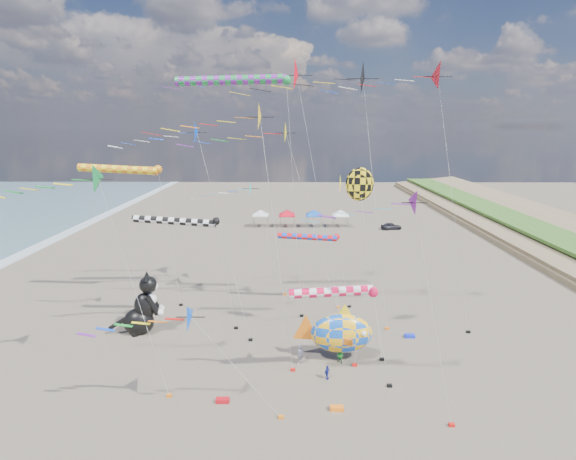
# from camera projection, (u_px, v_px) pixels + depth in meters

# --- Properties ---
(ground) EXTENTS (260.00, 260.00, 0.00)m
(ground) POSITION_uv_depth(u_px,v_px,m) (294.00, 452.00, 26.11)
(ground) COLOR brown
(ground) RESTS_ON ground
(delta_kite_0) EXTENTS (16.42, 3.34, 24.95)m
(delta_kite_0) POSITION_uv_depth(u_px,v_px,m) (294.00, 76.00, 41.63)
(delta_kite_0) COLOR red
(delta_kite_0) RESTS_ON ground
(delta_kite_1) EXTENTS (10.70, 1.82, 18.99)m
(delta_kite_1) POSITION_uv_depth(u_px,v_px,m) (184.00, 137.00, 35.68)
(delta_kite_1) COLOR blue
(delta_kite_1) RESTS_ON ground
(delta_kite_2) EXTENTS (11.60, 2.13, 16.32)m
(delta_kite_2) POSITION_uv_depth(u_px,v_px,m) (70.00, 184.00, 28.10)
(delta_kite_2) COLOR #13843B
(delta_kite_2) RESTS_ON ground
(delta_kite_3) EXTENTS (9.82, 2.02, 13.03)m
(delta_kite_3) POSITION_uv_depth(u_px,v_px,m) (244.00, 192.00, 47.80)
(delta_kite_3) COLOR #1BDCE1
(delta_kite_3) RESTS_ON ground
(delta_kite_4) EXTENTS (10.27, 2.19, 20.29)m
(delta_kite_4) POSITION_uv_depth(u_px,v_px,m) (244.00, 120.00, 30.53)
(delta_kite_4) COLOR yellow
(delta_kite_4) RESTS_ON ground
(delta_kite_5) EXTENTS (12.67, 2.97, 23.85)m
(delta_kite_5) POSITION_uv_depth(u_px,v_px,m) (365.00, 81.00, 36.89)
(delta_kite_5) COLOR black
(delta_kite_5) RESTS_ON ground
(delta_kite_6) EXTENTS (11.08, 2.01, 8.08)m
(delta_kite_6) POSITION_uv_depth(u_px,v_px,m) (195.00, 322.00, 27.60)
(delta_kite_6) COLOR blue
(delta_kite_6) RESTS_ON ground
(delta_kite_7) EXTENTS (8.91, 1.70, 14.99)m
(delta_kite_7) POSITION_uv_depth(u_px,v_px,m) (405.00, 213.00, 25.25)
(delta_kite_7) COLOR #7D118B
(delta_kite_7) RESTS_ON ground
(delta_kite_8) EXTENTS (12.80, 2.53, 23.72)m
(delta_kite_8) POSITION_uv_depth(u_px,v_px,m) (434.00, 79.00, 36.18)
(delta_kite_8) COLOR red
(delta_kite_8) RESTS_ON ground
(delta_kite_9) EXTENTS (14.57, 2.19, 19.04)m
(delta_kite_9) POSITION_uv_depth(u_px,v_px,m) (276.00, 136.00, 41.03)
(delta_kite_9) COLOR yellow
(delta_kite_9) RESTS_ON ground
(windsock_0) EXTENTS (9.05, 0.69, 10.65)m
(windsock_0) POSITION_uv_depth(u_px,v_px,m) (179.00, 222.00, 39.69)
(windsock_0) COLOR black
(windsock_0) RESTS_ON ground
(windsock_1) EXTENTS (9.57, 0.83, 14.77)m
(windsock_1) POSITION_uv_depth(u_px,v_px,m) (123.00, 170.00, 44.22)
(windsock_1) COLOR orange
(windsock_1) RESTS_ON ground
(windsock_2) EXTENTS (7.64, 0.63, 7.91)m
(windsock_2) POSITION_uv_depth(u_px,v_px,m) (311.00, 237.00, 45.30)
(windsock_2) COLOR red
(windsock_2) RESTS_ON ground
(windsock_3) EXTENTS (7.50, 0.74, 7.69)m
(windsock_3) POSITION_uv_depth(u_px,v_px,m) (336.00, 292.00, 31.00)
(windsock_3) COLOR #F21145
(windsock_3) RESTS_ON ground
(windsock_4) EXTENTS (11.48, 0.90, 22.91)m
(windsock_4) POSITION_uv_depth(u_px,v_px,m) (236.00, 81.00, 39.68)
(windsock_4) COLOR #18883B
(windsock_4) RESTS_ON ground
(angelfish_kite) EXTENTS (3.74, 3.02, 15.38)m
(angelfish_kite) POSITION_uv_depth(u_px,v_px,m) (357.00, 186.00, 35.11)
(angelfish_kite) COLOR yellow
(angelfish_kite) RESTS_ON ground
(cat_inflatable) EXTENTS (4.57, 2.97, 5.70)m
(cat_inflatable) POSITION_uv_depth(u_px,v_px,m) (141.00, 303.00, 40.60)
(cat_inflatable) COLOR black
(cat_inflatable) RESTS_ON ground
(fish_inflatable) EXTENTS (6.64, 2.60, 4.86)m
(fish_inflatable) POSITION_uv_depth(u_px,v_px,m) (341.00, 333.00, 35.88)
(fish_inflatable) COLOR blue
(fish_inflatable) RESTS_ON ground
(person_adult) EXTENTS (0.70, 0.67, 1.60)m
(person_adult) POSITION_uv_depth(u_px,v_px,m) (300.00, 355.00, 35.60)
(person_adult) COLOR gray
(person_adult) RESTS_ON ground
(child_green) EXTENTS (0.73, 0.70, 1.18)m
(child_green) POSITION_uv_depth(u_px,v_px,m) (340.00, 356.00, 35.82)
(child_green) COLOR #209030
(child_green) RESTS_ON ground
(child_blue) EXTENTS (0.62, 0.67, 1.10)m
(child_blue) POSITION_uv_depth(u_px,v_px,m) (327.00, 372.00, 33.47)
(child_blue) COLOR #1D289A
(child_blue) RESTS_ON ground
(kite_bag_0) EXTENTS (0.90, 0.44, 0.30)m
(kite_bag_0) POSITION_uv_depth(u_px,v_px,m) (323.00, 343.00, 38.92)
(kite_bag_0) COLOR black
(kite_bag_0) RESTS_ON ground
(kite_bag_1) EXTENTS (0.90, 0.44, 0.30)m
(kite_bag_1) POSITION_uv_depth(u_px,v_px,m) (410.00, 336.00, 40.21)
(kite_bag_1) COLOR #152ADA
(kite_bag_1) RESTS_ON ground
(kite_bag_2) EXTENTS (0.90, 0.44, 0.30)m
(kite_bag_2) POSITION_uv_depth(u_px,v_px,m) (337.00, 408.00, 29.88)
(kite_bag_2) COLOR orange
(kite_bag_2) RESTS_ON ground
(kite_bag_3) EXTENTS (0.90, 0.44, 0.30)m
(kite_bag_3) POSITION_uv_depth(u_px,v_px,m) (223.00, 400.00, 30.74)
(kite_bag_3) COLOR red
(kite_bag_3) RESTS_ON ground
(tent_row) EXTENTS (19.20, 4.20, 3.80)m
(tent_row) POSITION_uv_depth(u_px,v_px,m) (300.00, 211.00, 83.85)
(tent_row) COLOR silver
(tent_row) RESTS_ON ground
(parked_car) EXTENTS (3.92, 2.11, 1.27)m
(parked_car) POSITION_uv_depth(u_px,v_px,m) (391.00, 226.00, 82.34)
(parked_car) COLOR #26262D
(parked_car) RESTS_ON ground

